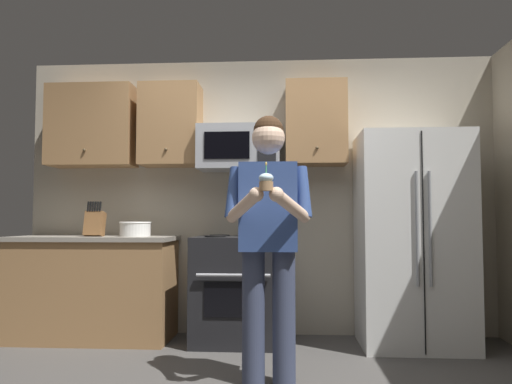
{
  "coord_description": "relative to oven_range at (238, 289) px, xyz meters",
  "views": [
    {
      "loc": [
        0.3,
        -3.04,
        1.06
      ],
      "look_at": [
        0.08,
        0.26,
        1.25
      ],
      "focal_mm": 35.15,
      "sensor_mm": 36.0,
      "label": 1
    }
  ],
  "objects": [
    {
      "name": "cupcake",
      "position": [
        0.32,
        -1.44,
        0.83
      ],
      "size": [
        0.09,
        0.09,
        0.17
      ],
      "color": "#A87F56"
    },
    {
      "name": "microwave",
      "position": [
        0.0,
        0.12,
        1.26
      ],
      "size": [
        0.74,
        0.41,
        0.4
      ],
      "color": "#9EA0A5"
    },
    {
      "name": "cabinet_row_upper",
      "position": [
        -0.57,
        0.17,
        1.49
      ],
      "size": [
        2.78,
        0.36,
        0.76
      ],
      "color": "#9E7247"
    },
    {
      "name": "bowl_large_white",
      "position": [
        -0.93,
        0.01,
        0.53
      ],
      "size": [
        0.28,
        0.28,
        0.13
      ],
      "color": "white",
      "rests_on": "counter_left"
    },
    {
      "name": "oven_range",
      "position": [
        0.0,
        0.0,
        0.0
      ],
      "size": [
        0.76,
        0.7,
        0.93
      ],
      "color": "black",
      "rests_on": "ground"
    },
    {
      "name": "refrigerator",
      "position": [
        1.5,
        -0.04,
        0.44
      ],
      "size": [
        0.9,
        0.75,
        1.8
      ],
      "color": "white",
      "rests_on": "ground"
    },
    {
      "name": "counter_left",
      "position": [
        -1.3,
        0.02,
        0.0
      ],
      "size": [
        1.44,
        0.66,
        0.92
      ],
      "color": "#9E7247",
      "rests_on": "ground"
    },
    {
      "name": "person",
      "position": [
        0.32,
        -1.11,
        0.53
      ],
      "size": [
        0.6,
        0.48,
        1.76
      ],
      "color": "#383F59",
      "rests_on": "ground"
    },
    {
      "name": "wall_back",
      "position": [
        0.15,
        0.39,
        0.84
      ],
      "size": [
        4.4,
        0.1,
        2.6
      ],
      "primitive_type": "cube",
      "color": "#B7AD99",
      "rests_on": "ground"
    },
    {
      "name": "knife_block",
      "position": [
        -1.28,
        -0.03,
        0.58
      ],
      "size": [
        0.16,
        0.15,
        0.32
      ],
      "color": "brown",
      "rests_on": "counter_left"
    }
  ]
}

